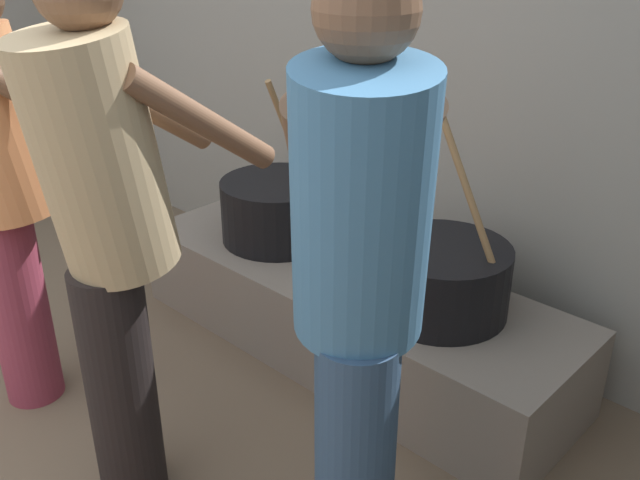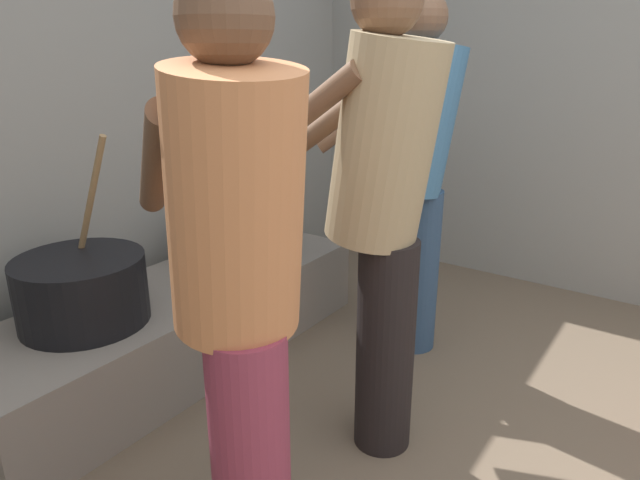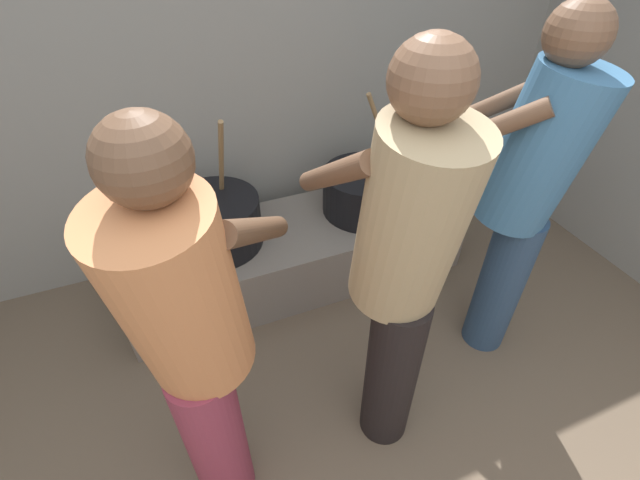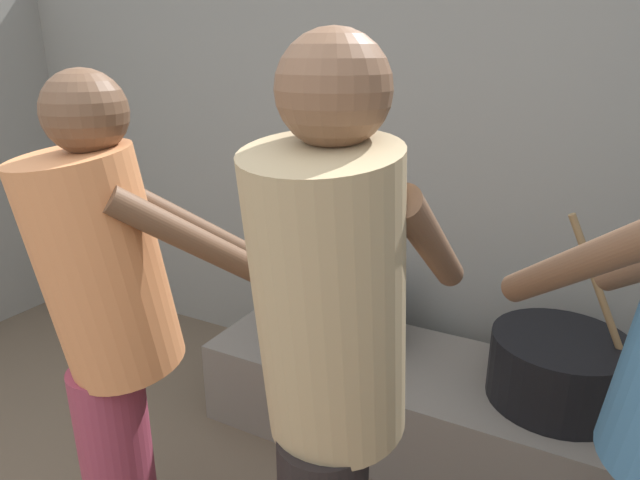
{
  "view_description": "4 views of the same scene",
  "coord_description": "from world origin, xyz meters",
  "px_view_note": "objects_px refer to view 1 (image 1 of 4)",
  "views": [
    {
      "loc": [
        1.97,
        0.2,
        1.64
      ],
      "look_at": [
        0.79,
        1.45,
        0.82
      ],
      "focal_mm": 39.21,
      "sensor_mm": 36.0,
      "label": 1
    },
    {
      "loc": [
        -1.11,
        0.2,
        1.35
      ],
      "look_at": [
        0.55,
        1.36,
        0.66
      ],
      "focal_mm": 31.7,
      "sensor_mm": 36.0,
      "label": 2
    },
    {
      "loc": [
        -0.21,
        0.2,
        1.84
      ],
      "look_at": [
        0.27,
        1.36,
        0.81
      ],
      "focal_mm": 24.63,
      "sensor_mm": 36.0,
      "label": 3
    },
    {
      "loc": [
        0.87,
        0.14,
        1.55
      ],
      "look_at": [
        0.17,
        1.45,
        1.04
      ],
      "focal_mm": 30.92,
      "sensor_mm": 36.0,
      "label": 4
    }
  ],
  "objects_px": {
    "cooking_pot_main": "(278,210)",
    "cook_in_blue_shirt": "(359,278)",
    "cook_in_orange_shirt": "(2,176)",
    "cook_in_tan_shirt": "(108,218)",
    "cooking_pot_secondary": "(441,279)"
  },
  "relations": [
    {
      "from": "cooking_pot_main",
      "to": "cook_in_orange_shirt",
      "type": "distance_m",
      "value": 1.1
    },
    {
      "from": "cooking_pot_main",
      "to": "cook_in_blue_shirt",
      "type": "xyz_separation_m",
      "value": [
        1.13,
        -0.81,
        0.41
      ]
    },
    {
      "from": "cooking_pot_main",
      "to": "cook_in_orange_shirt",
      "type": "relative_size",
      "value": 0.47
    },
    {
      "from": "cooking_pot_main",
      "to": "cook_in_blue_shirt",
      "type": "relative_size",
      "value": 0.45
    },
    {
      "from": "cook_in_orange_shirt",
      "to": "cook_in_blue_shirt",
      "type": "relative_size",
      "value": 0.96
    },
    {
      "from": "cooking_pot_main",
      "to": "cook_in_blue_shirt",
      "type": "height_order",
      "value": "cook_in_blue_shirt"
    },
    {
      "from": "cook_in_tan_shirt",
      "to": "cook_in_blue_shirt",
      "type": "distance_m",
      "value": 0.71
    },
    {
      "from": "cook_in_tan_shirt",
      "to": "cook_in_blue_shirt",
      "type": "height_order",
      "value": "cook_in_tan_shirt"
    },
    {
      "from": "cook_in_blue_shirt",
      "to": "cooking_pot_main",
      "type": "bearing_deg",
      "value": 144.46
    },
    {
      "from": "cook_in_orange_shirt",
      "to": "cook_in_blue_shirt",
      "type": "distance_m",
      "value": 1.36
    },
    {
      "from": "cook_in_tan_shirt",
      "to": "cook_in_blue_shirt",
      "type": "xyz_separation_m",
      "value": [
        0.68,
        0.21,
        -0.01
      ]
    },
    {
      "from": "cooking_pot_secondary",
      "to": "cook_in_orange_shirt",
      "type": "relative_size",
      "value": 0.46
    },
    {
      "from": "cooking_pot_main",
      "to": "cooking_pot_secondary",
      "type": "bearing_deg",
      "value": -1.51
    },
    {
      "from": "cooking_pot_secondary",
      "to": "cook_in_orange_shirt",
      "type": "bearing_deg",
      "value": -136.8
    },
    {
      "from": "cooking_pot_main",
      "to": "cook_in_tan_shirt",
      "type": "xyz_separation_m",
      "value": [
        0.45,
        -1.02,
        0.42
      ]
    }
  ]
}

